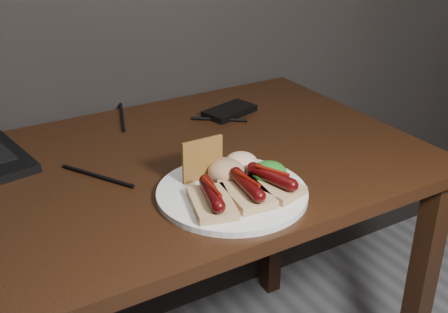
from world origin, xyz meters
TOP-DOWN VIEW (x-y plane):
  - desk at (0.00, 1.38)m, footprint 1.40×0.70m
  - hard_drive at (0.40, 1.55)m, footprint 0.15×0.11m
  - desk_cables at (-0.02, 1.52)m, footprint 0.95×0.48m
  - plate at (0.19, 1.19)m, footprint 0.30×0.30m
  - bread_sausage_left at (0.13, 1.15)m, footprint 0.10×0.13m
  - bread_sausage_center at (0.20, 1.15)m, footprint 0.08×0.12m
  - bread_sausage_right at (0.25, 1.15)m, footprint 0.10×0.13m
  - crispbread at (0.16, 1.26)m, footprint 0.09×0.01m
  - salad_greens at (0.27, 1.18)m, footprint 0.07×0.07m
  - salsa_mound at (0.20, 1.23)m, footprint 0.07×0.07m
  - coleslaw_mound at (0.25, 1.25)m, footprint 0.06×0.06m

SIDE VIEW (x-z plane):
  - desk at x=0.00m, z-range 0.29..1.04m
  - desk_cables at x=-0.02m, z-range 0.75..0.76m
  - plate at x=0.19m, z-range 0.75..0.76m
  - hard_drive at x=0.40m, z-range 0.75..0.77m
  - bread_sausage_left at x=0.13m, z-range 0.76..0.80m
  - bread_sausage_center at x=0.20m, z-range 0.76..0.80m
  - bread_sausage_right at x=0.25m, z-range 0.76..0.80m
  - coleslaw_mound at x=0.25m, z-range 0.76..0.80m
  - salad_greens at x=0.27m, z-range 0.76..0.80m
  - salsa_mound at x=0.20m, z-range 0.76..0.80m
  - crispbread at x=0.16m, z-range 0.76..0.85m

